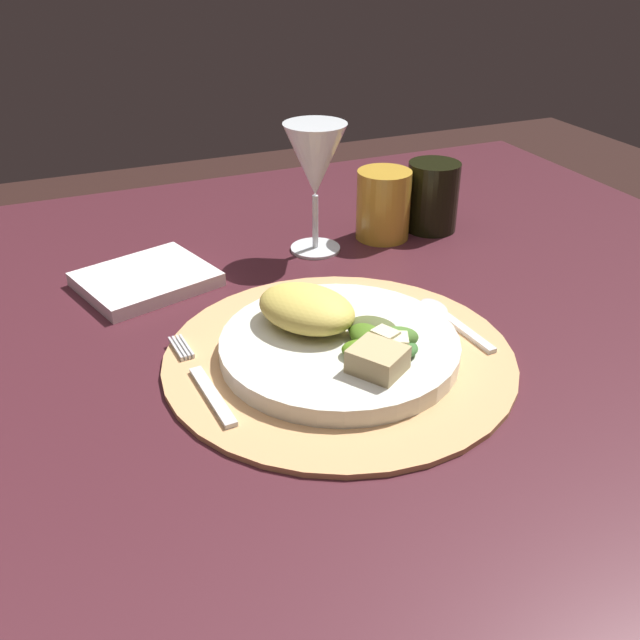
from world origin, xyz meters
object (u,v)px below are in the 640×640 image
object	(u,v)px
fork	(204,382)
spoon	(444,315)
wine_glass	(315,163)
dark_tumbler	(432,197)
amber_tumbler	(383,205)
dining_table	(247,431)
dinner_plate	(339,346)
napkin	(146,279)

from	to	relation	value
fork	spoon	xyz separation A→B (m)	(0.28, 0.02, -0.00)
wine_glass	dark_tumbler	xyz separation A→B (m)	(0.18, 0.00, -0.07)
dark_tumbler	wine_glass	bearing A→B (deg)	-179.01
amber_tumbler	dark_tumbler	size ratio (longest dim) A/B	0.98
spoon	amber_tumbler	bearing A→B (deg)	78.74
spoon	wine_glass	world-z (taller)	wine_glass
dining_table	dinner_plate	xyz separation A→B (m)	(0.08, -0.09, 0.15)
dinner_plate	fork	distance (m)	0.14
dinner_plate	wine_glass	world-z (taller)	wine_glass
dinner_plate	napkin	world-z (taller)	dinner_plate
dinner_plate	spoon	distance (m)	0.14
wine_glass	dark_tumbler	size ratio (longest dim) A/B	1.75
fork	amber_tumbler	size ratio (longest dim) A/B	1.76
dinner_plate	amber_tumbler	distance (m)	0.33
dinner_plate	spoon	bearing A→B (deg)	9.92
dining_table	dinner_plate	world-z (taller)	dinner_plate
napkin	amber_tumbler	size ratio (longest dim) A/B	1.56
dining_table	napkin	distance (m)	0.22
dinner_plate	fork	xyz separation A→B (m)	(-0.14, 0.00, -0.01)
dining_table	spoon	distance (m)	0.27
fork	wine_glass	xyz separation A→B (m)	(0.23, 0.26, 0.11)
napkin	dark_tumbler	bearing A→B (deg)	2.80
wine_glass	dark_tumbler	bearing A→B (deg)	0.99
fork	amber_tumbler	bearing A→B (deg)	38.67
napkin	dining_table	bearing A→B (deg)	-66.34
dinner_plate	napkin	xyz separation A→B (m)	(-0.15, 0.24, -0.01)
spoon	dark_tumbler	distance (m)	0.27
dinner_plate	wine_glass	size ratio (longest dim) A/B	1.42
dining_table	wine_glass	world-z (taller)	wine_glass
dinner_plate	spoon	world-z (taller)	dinner_plate
amber_tumbler	dark_tumbler	world-z (taller)	dark_tumbler
amber_tumbler	napkin	bearing A→B (deg)	-176.39
dining_table	fork	size ratio (longest dim) A/B	8.55
wine_glass	dining_table	bearing A→B (deg)	-132.66
dining_table	fork	distance (m)	0.17
napkin	amber_tumbler	distance (m)	0.34
dining_table	fork	bearing A→B (deg)	-127.06
wine_glass	dinner_plate	bearing A→B (deg)	-107.74
dining_table	dark_tumbler	world-z (taller)	dark_tumbler
dinner_plate	dark_tumbler	distance (m)	0.38
napkin	wine_glass	size ratio (longest dim) A/B	0.87
spoon	napkin	xyz separation A→B (m)	(-0.29, 0.22, -0.00)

